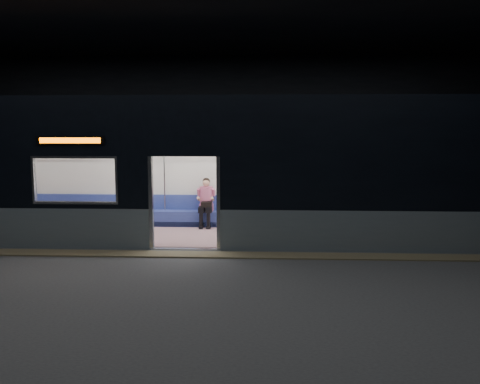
{
  "coord_description": "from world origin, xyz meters",
  "views": [
    {
      "loc": [
        1.74,
        -9.79,
        2.64
      ],
      "look_at": [
        1.14,
        2.3,
        1.13
      ],
      "focal_mm": 38.0,
      "sensor_mm": 36.0,
      "label": 1
    }
  ],
  "objects": [
    {
      "name": "tactile_strip",
      "position": [
        0.0,
        0.55,
        0.01
      ],
      "size": [
        22.8,
        0.5,
        0.03
      ],
      "primitive_type": "cube",
      "color": "#8C7F59",
      "rests_on": "station_floor"
    },
    {
      "name": "metro_car",
      "position": [
        -0.0,
        2.54,
        1.85
      ],
      "size": [
        18.0,
        3.04,
        3.35
      ],
      "color": "gray",
      "rests_on": "station_floor"
    },
    {
      "name": "transit_map",
      "position": [
        2.05,
        3.85,
        1.5
      ],
      "size": [
        1.09,
        0.03,
        0.71
      ],
      "primitive_type": "cube",
      "color": "white",
      "rests_on": "metro_car"
    },
    {
      "name": "handbag",
      "position": [
        0.21,
        3.34,
        0.67
      ],
      "size": [
        0.33,
        0.3,
        0.14
      ],
      "primitive_type": "cube",
      "rotation": [
        0.0,
        0.0,
        0.27
      ],
      "color": "black",
      "rests_on": "passenger"
    },
    {
      "name": "station_envelope",
      "position": [
        0.0,
        0.0,
        3.66
      ],
      "size": [
        24.0,
        14.0,
        5.0
      ],
      "color": "black",
      "rests_on": "station_floor"
    },
    {
      "name": "station_floor",
      "position": [
        0.0,
        0.0,
        -0.01
      ],
      "size": [
        24.0,
        14.0,
        0.01
      ],
      "primitive_type": "cube",
      "color": "#47494C",
      "rests_on": "ground"
    },
    {
      "name": "passenger",
      "position": [
        0.18,
        3.55,
        0.77
      ],
      "size": [
        0.38,
        0.65,
        1.3
      ],
      "rotation": [
        0.0,
        0.0,
        -0.11
      ],
      "color": "black",
      "rests_on": "metro_car"
    }
  ]
}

